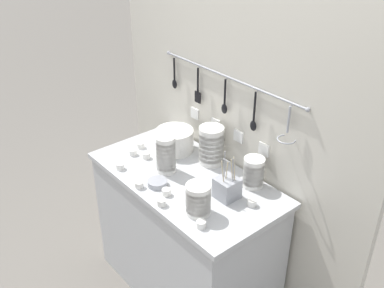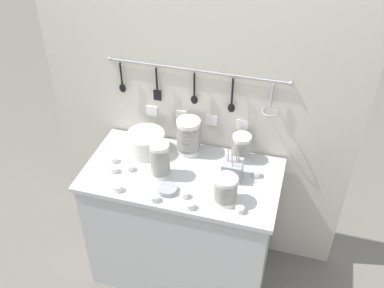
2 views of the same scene
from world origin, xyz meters
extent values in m
plane|color=#666059|center=(0.00, 0.00, 0.00)|extent=(20.00, 20.00, 0.00)
cube|color=#B7BABC|center=(0.00, 0.00, 0.87)|extent=(1.18, 0.62, 0.03)
cube|color=#B7BABC|center=(0.00, 0.00, 0.43)|extent=(1.13, 0.59, 0.85)
cube|color=beige|center=(0.00, 0.34, 1.00)|extent=(1.98, 0.04, 1.99)
cylinder|color=#93969E|center=(0.00, 0.31, 1.41)|extent=(1.09, 0.01, 0.01)
sphere|color=#93969E|center=(-0.54, 0.31, 1.41)|extent=(0.02, 0.02, 0.02)
sphere|color=#93969E|center=(0.54, 0.31, 1.41)|extent=(0.02, 0.02, 0.02)
cylinder|color=black|center=(-0.47, 0.30, 1.32)|extent=(0.01, 0.01, 0.15)
ellipsoid|color=black|center=(-0.47, 0.30, 1.22)|extent=(0.04, 0.02, 0.06)
cylinder|color=#93969E|center=(-0.47, 0.31, 1.40)|extent=(0.01, 0.01, 0.02)
cylinder|color=black|center=(-0.24, 0.30, 1.32)|extent=(0.01, 0.01, 0.16)
cube|color=black|center=(-0.24, 0.30, 1.21)|extent=(0.05, 0.01, 0.07)
cylinder|color=#93969E|center=(-0.24, 0.31, 1.40)|extent=(0.01, 0.01, 0.02)
cylinder|color=black|center=(-0.01, 0.30, 1.32)|extent=(0.01, 0.01, 0.16)
ellipsoid|color=black|center=(-0.01, 0.30, 1.22)|extent=(0.04, 0.02, 0.06)
cylinder|color=#93969E|center=(-0.01, 0.31, 1.40)|extent=(0.00, 0.01, 0.02)
cylinder|color=black|center=(0.22, 0.30, 1.31)|extent=(0.01, 0.01, 0.17)
ellipsoid|color=black|center=(0.22, 0.30, 1.20)|extent=(0.04, 0.02, 0.06)
cylinder|color=#93969E|center=(0.22, 0.31, 1.40)|extent=(0.01, 0.01, 0.02)
cylinder|color=#93969E|center=(0.45, 0.30, 1.33)|extent=(0.01, 0.01, 0.14)
torus|color=#93969E|center=(0.45, 0.30, 1.21)|extent=(0.10, 0.10, 0.01)
cylinder|color=#93969E|center=(0.45, 0.31, 1.40)|extent=(0.01, 0.01, 0.02)
cube|color=white|center=(-0.29, 0.32, 1.07)|extent=(0.07, 0.01, 0.07)
cube|color=white|center=(-0.10, 0.32, 1.07)|extent=(0.07, 0.01, 0.07)
cube|color=white|center=(0.10, 0.32, 1.07)|extent=(0.07, 0.01, 0.07)
cube|color=white|center=(0.29, 0.32, 1.07)|extent=(0.07, 0.01, 0.07)
cylinder|color=silver|center=(0.31, 0.23, 0.91)|extent=(0.12, 0.12, 0.05)
cylinder|color=silver|center=(0.31, 0.23, 0.93)|extent=(0.12, 0.12, 0.05)
cylinder|color=silver|center=(0.31, 0.23, 0.96)|extent=(0.12, 0.12, 0.05)
cylinder|color=silver|center=(0.31, 0.23, 0.98)|extent=(0.12, 0.12, 0.05)
cylinder|color=silver|center=(0.31, 0.23, 1.01)|extent=(0.12, 0.12, 0.05)
cylinder|color=silver|center=(0.31, 0.23, 1.03)|extent=(0.12, 0.12, 0.05)
cylinder|color=silver|center=(-0.11, -0.05, 0.91)|extent=(0.11, 0.11, 0.05)
cylinder|color=silver|center=(-0.11, -0.05, 0.93)|extent=(0.11, 0.11, 0.05)
cylinder|color=silver|center=(-0.11, -0.05, 0.96)|extent=(0.11, 0.11, 0.05)
cylinder|color=silver|center=(-0.11, -0.05, 0.98)|extent=(0.11, 0.11, 0.05)
cylinder|color=silver|center=(-0.11, -0.05, 1.01)|extent=(0.11, 0.11, 0.05)
cylinder|color=silver|center=(-0.11, -0.05, 1.04)|extent=(0.11, 0.11, 0.05)
cylinder|color=silver|center=(-0.11, -0.05, 1.06)|extent=(0.11, 0.11, 0.05)
cylinder|color=silver|center=(-0.11, -0.05, 1.09)|extent=(0.11, 0.11, 0.05)
cylinder|color=silver|center=(0.30, -0.16, 0.90)|extent=(0.13, 0.13, 0.05)
cylinder|color=silver|center=(0.30, -0.16, 0.93)|extent=(0.13, 0.13, 0.05)
cylinder|color=silver|center=(0.30, -0.16, 0.96)|extent=(0.13, 0.13, 0.05)
cylinder|color=silver|center=(0.30, -0.16, 0.98)|extent=(0.13, 0.13, 0.05)
cylinder|color=silver|center=(0.30, -0.16, 1.01)|extent=(0.13, 0.13, 0.05)
cylinder|color=silver|center=(0.30, -0.16, 1.03)|extent=(0.13, 0.13, 0.05)
cylinder|color=silver|center=(-0.02, 0.21, 0.91)|extent=(0.15, 0.15, 0.05)
cylinder|color=silver|center=(-0.02, 0.21, 0.94)|extent=(0.15, 0.15, 0.05)
cylinder|color=silver|center=(-0.02, 0.21, 0.97)|extent=(0.15, 0.15, 0.05)
cylinder|color=silver|center=(-0.02, 0.21, 1.00)|extent=(0.15, 0.15, 0.05)
cylinder|color=silver|center=(-0.02, 0.21, 1.03)|extent=(0.15, 0.15, 0.05)
cylinder|color=silver|center=(-0.02, 0.21, 1.06)|extent=(0.15, 0.15, 0.05)
cylinder|color=silver|center=(-0.02, 0.21, 1.09)|extent=(0.15, 0.15, 0.05)
cylinder|color=silver|center=(-0.27, 0.14, 0.89)|extent=(0.23, 0.23, 0.01)
cylinder|color=silver|center=(-0.27, 0.14, 0.90)|extent=(0.23, 0.23, 0.01)
cylinder|color=silver|center=(-0.27, 0.14, 0.91)|extent=(0.23, 0.23, 0.01)
cylinder|color=silver|center=(-0.27, 0.14, 0.92)|extent=(0.23, 0.23, 0.01)
cylinder|color=silver|center=(-0.27, 0.14, 0.93)|extent=(0.23, 0.23, 0.01)
cylinder|color=silver|center=(-0.27, 0.14, 0.94)|extent=(0.23, 0.23, 0.01)
cylinder|color=silver|center=(-0.27, 0.14, 0.95)|extent=(0.23, 0.23, 0.01)
cylinder|color=silver|center=(-0.27, 0.14, 0.96)|extent=(0.23, 0.23, 0.01)
cylinder|color=silver|center=(-0.27, 0.14, 0.97)|extent=(0.23, 0.23, 0.01)
cylinder|color=silver|center=(-0.27, 0.14, 0.98)|extent=(0.23, 0.23, 0.01)
cylinder|color=silver|center=(-0.27, 0.14, 0.99)|extent=(0.23, 0.23, 0.01)
cylinder|color=silver|center=(-0.27, 0.14, 1.00)|extent=(0.23, 0.23, 0.01)
cylinder|color=silver|center=(-0.27, 0.14, 1.01)|extent=(0.23, 0.23, 0.01)
cylinder|color=silver|center=(-0.27, 0.14, 1.02)|extent=(0.23, 0.23, 0.01)
cylinder|color=#93969E|center=(-0.03, -0.17, 0.90)|extent=(0.11, 0.11, 0.03)
cube|color=#93969E|center=(0.30, 0.05, 0.94)|extent=(0.11, 0.11, 0.12)
cylinder|color=#93969E|center=(0.27, 0.05, 1.04)|extent=(0.01, 0.01, 0.21)
cylinder|color=#C6B793|center=(0.31, 0.06, 1.03)|extent=(0.02, 0.02, 0.18)
cylinder|color=#C6B793|center=(0.29, 0.04, 1.02)|extent=(0.03, 0.01, 0.16)
cylinder|color=#C6B793|center=(0.32, 0.07, 1.04)|extent=(0.02, 0.01, 0.19)
cylinder|color=#C6B793|center=(0.30, 0.01, 1.03)|extent=(0.02, 0.02, 0.18)
cylinder|color=#93969E|center=(0.33, 0.05, 1.03)|extent=(0.03, 0.02, 0.18)
cylinder|color=silver|center=(-0.39, -0.10, 0.90)|extent=(0.05, 0.05, 0.04)
cylinder|color=silver|center=(0.39, -0.22, 0.90)|extent=(0.05, 0.05, 0.04)
cylinder|color=silver|center=(-0.43, -0.01, 0.90)|extent=(0.05, 0.05, 0.04)
cylinder|color=silver|center=(-0.31, -0.24, 0.90)|extent=(0.05, 0.05, 0.04)
cylinder|color=silver|center=(-0.31, -0.06, 0.90)|extent=(0.05, 0.05, 0.04)
cylinder|color=silver|center=(0.43, 0.10, 0.90)|extent=(0.05, 0.05, 0.04)
cylinder|color=silver|center=(0.07, -0.19, 0.90)|extent=(0.05, 0.05, 0.04)
cylinder|color=silver|center=(0.13, -0.26, 0.90)|extent=(0.05, 0.05, 0.04)
cylinder|color=silver|center=(-0.08, -0.26, 0.90)|extent=(0.05, 0.05, 0.04)
camera|label=1|loc=(1.67, -1.34, 2.32)|focal=42.00mm
camera|label=2|loc=(0.62, -1.93, 2.65)|focal=42.00mm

